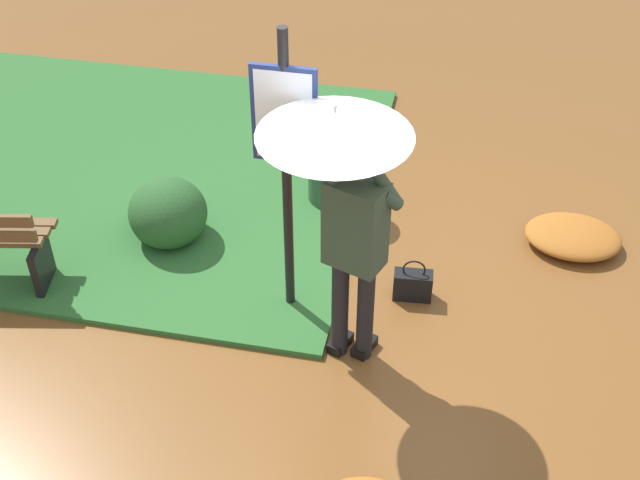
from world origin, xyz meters
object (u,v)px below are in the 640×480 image
at_px(handbag, 413,285).
at_px(trash_bin, 331,163).
at_px(person_with_umbrella, 344,176).
at_px(info_sign_post, 286,148).

distance_m(handbag, trash_bin, 1.44).
distance_m(person_with_umbrella, info_sign_post, 0.62).
xyz_separation_m(person_with_umbrella, handbag, (-0.44, -0.70, -1.42)).
xyz_separation_m(info_sign_post, trash_bin, (-0.04, -1.41, -1.03)).
bearing_deg(person_with_umbrella, info_sign_post, -40.33).
distance_m(info_sign_post, trash_bin, 1.74).
relative_size(handbag, trash_bin, 0.44).
height_order(info_sign_post, handbag, info_sign_post).
xyz_separation_m(person_with_umbrella, trash_bin, (0.43, -1.81, -1.13)).
height_order(info_sign_post, trash_bin, info_sign_post).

